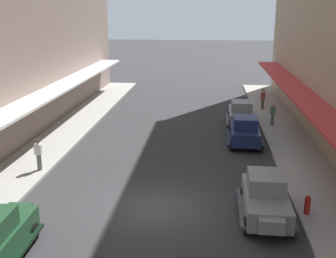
# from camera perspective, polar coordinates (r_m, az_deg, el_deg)

# --- Properties ---
(ground_plane) EXTENTS (200.00, 200.00, 0.00)m
(ground_plane) POSITION_cam_1_polar(r_m,az_deg,el_deg) (18.37, -1.86, -10.63)
(ground_plane) COLOR #2D2D30
(sidewalk_right) EXTENTS (3.00, 60.00, 0.15)m
(sidewalk_right) POSITION_cam_1_polar(r_m,az_deg,el_deg) (18.97, 21.66, -10.70)
(sidewalk_right) COLOR #99968E
(sidewalk_right) RESTS_ON ground
(parked_car_1) EXTENTS (2.22, 4.29, 1.84)m
(parked_car_1) POSITION_cam_1_polar(r_m,az_deg,el_deg) (30.95, 9.95, 2.20)
(parked_car_1) COLOR slate
(parked_car_1) RESTS_ON ground
(parked_car_2) EXTENTS (2.24, 4.30, 1.84)m
(parked_car_2) POSITION_cam_1_polar(r_m,az_deg,el_deg) (26.60, 10.47, -0.13)
(parked_car_2) COLOR #19234C
(parked_car_2) RESTS_ON ground
(parked_car_3) EXTENTS (2.20, 4.28, 1.84)m
(parked_car_3) POSITION_cam_1_polar(r_m,az_deg,el_deg) (17.57, 13.20, -8.97)
(parked_car_3) COLOR slate
(parked_car_3) RESTS_ON ground
(fire_hydrant) EXTENTS (0.24, 0.24, 0.82)m
(fire_hydrant) POSITION_cam_1_polar(r_m,az_deg,el_deg) (18.24, 18.52, -9.77)
(fire_hydrant) COLOR #B21E19
(fire_hydrant) RESTS_ON sidewalk_right
(pedestrian_0) EXTENTS (0.36, 0.28, 1.67)m
(pedestrian_0) POSITION_cam_1_polar(r_m,az_deg,el_deg) (35.76, 12.84, 4.03)
(pedestrian_0) COLOR #4C4238
(pedestrian_0) RESTS_ON sidewalk_right
(pedestrian_1) EXTENTS (0.36, 0.28, 1.67)m
(pedestrian_1) POSITION_cam_1_polar(r_m,az_deg,el_deg) (22.65, -17.27, -3.32)
(pedestrian_1) COLOR slate
(pedestrian_1) RESTS_ON sidewalk_left
(pedestrian_2) EXTENTS (0.36, 0.24, 1.64)m
(pedestrian_2) POSITION_cam_1_polar(r_m,az_deg,el_deg) (30.91, 14.11, 2.02)
(pedestrian_2) COLOR slate
(pedestrian_2) RESTS_ON sidewalk_right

